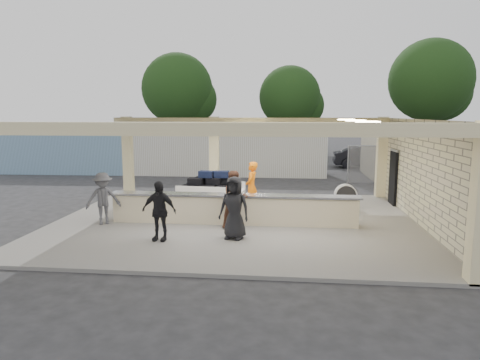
# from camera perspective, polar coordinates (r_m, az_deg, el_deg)

# --- Properties ---
(ground) EXTENTS (120.00, 120.00, 0.00)m
(ground) POSITION_cam_1_polar(r_m,az_deg,el_deg) (14.66, -0.65, -5.70)
(ground) COLOR #242426
(ground) RESTS_ON ground
(pavilion) EXTENTS (12.01, 10.00, 3.55)m
(pavilion) POSITION_cam_1_polar(r_m,az_deg,el_deg) (15.01, 0.44, -0.09)
(pavilion) COLOR slate
(pavilion) RESTS_ON ground
(baggage_counter) EXTENTS (8.20, 0.58, 0.98)m
(baggage_counter) POSITION_cam_1_polar(r_m,az_deg,el_deg) (14.04, -0.89, -3.89)
(baggage_counter) COLOR beige
(baggage_counter) RESTS_ON pavilion
(luggage_cart) EXTENTS (2.52, 1.69, 1.40)m
(luggage_cart) POSITION_cam_1_polar(r_m,az_deg,el_deg) (16.54, -3.92, -1.02)
(luggage_cart) COLOR white
(luggage_cart) RESTS_ON pavilion
(drum_fan) EXTENTS (0.85, 0.47, 0.94)m
(drum_fan) POSITION_cam_1_polar(r_m,az_deg,el_deg) (16.75, 13.90, -2.01)
(drum_fan) COLOR white
(drum_fan) RESTS_ON pavilion
(baggage_handler) EXTENTS (0.44, 0.71, 1.85)m
(baggage_handler) POSITION_cam_1_polar(r_m,az_deg,el_deg) (15.65, 1.55, -0.92)
(baggage_handler) COLOR orange
(baggage_handler) RESTS_ON pavilion
(passenger_a) EXTENTS (0.94, 0.85, 1.82)m
(passenger_a) POSITION_cam_1_polar(r_m,az_deg,el_deg) (13.45, -0.66, -2.61)
(passenger_a) COLOR brown
(passenger_a) RESTS_ON pavilion
(passenger_b) EXTENTS (1.04, 0.47, 1.72)m
(passenger_b) POSITION_cam_1_polar(r_m,az_deg,el_deg) (12.35, -10.75, -4.06)
(passenger_b) COLOR black
(passenger_b) RESTS_ON pavilion
(passenger_c) EXTENTS (1.15, 0.87, 1.70)m
(passenger_c) POSITION_cam_1_polar(r_m,az_deg,el_deg) (14.61, -17.80, -2.36)
(passenger_c) COLOR #49494E
(passenger_c) RESTS_ON pavilion
(passenger_d) EXTENTS (0.95, 0.57, 1.82)m
(passenger_d) POSITION_cam_1_polar(r_m,az_deg,el_deg) (12.30, -0.77, -3.71)
(passenger_d) COLOR black
(passenger_d) RESTS_ON pavilion
(car_white_a) EXTENTS (5.80, 3.93, 1.51)m
(car_white_a) POSITION_cam_1_polar(r_m,az_deg,el_deg) (27.54, 22.26, 2.11)
(car_white_a) COLOR white
(car_white_a) RESTS_ON ground
(car_white_b) EXTENTS (5.14, 3.20, 1.52)m
(car_white_b) POSITION_cam_1_polar(r_m,az_deg,el_deg) (30.08, 25.50, 2.44)
(car_white_b) COLOR white
(car_white_b) RESTS_ON ground
(car_dark) EXTENTS (4.43, 1.70, 1.46)m
(car_dark) POSITION_cam_1_polar(r_m,az_deg,el_deg) (30.41, 16.49, 2.94)
(car_dark) COLOR black
(car_dark) RESTS_ON ground
(container_white) EXTENTS (12.93, 2.64, 2.80)m
(container_white) POSITION_cam_1_polar(r_m,az_deg,el_deg) (26.11, -2.97, 3.85)
(container_white) COLOR silver
(container_white) RESTS_ON ground
(container_blue) EXTENTS (10.46, 2.87, 2.70)m
(container_blue) POSITION_cam_1_polar(r_m,az_deg,el_deg) (28.51, -20.08, 3.64)
(container_blue) COLOR #7FA5CC
(container_blue) RESTS_ON ground
(fence) EXTENTS (12.06, 0.06, 2.03)m
(fence) POSITION_cam_1_polar(r_m,az_deg,el_deg) (25.05, 27.91, 1.81)
(fence) COLOR gray
(fence) RESTS_ON ground
(tree_left) EXTENTS (6.60, 6.30, 9.00)m
(tree_left) POSITION_cam_1_polar(r_m,az_deg,el_deg) (39.42, -7.83, 11.58)
(tree_left) COLOR #382619
(tree_left) RESTS_ON ground
(tree_mid) EXTENTS (6.00, 5.60, 8.00)m
(tree_mid) POSITION_cam_1_polar(r_m,az_deg,el_deg) (40.28, 7.10, 10.64)
(tree_mid) COLOR #382619
(tree_mid) RESTS_ON ground
(tree_right) EXTENTS (7.20, 7.00, 10.00)m
(tree_right) POSITION_cam_1_polar(r_m,az_deg,el_deg) (41.32, 24.40, 11.62)
(tree_right) COLOR #382619
(tree_right) RESTS_ON ground
(adjacent_building) EXTENTS (6.00, 8.00, 3.20)m
(adjacent_building) POSITION_cam_1_polar(r_m,az_deg,el_deg) (25.42, 24.03, 3.41)
(adjacent_building) COLOR #BEB497
(adjacent_building) RESTS_ON ground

